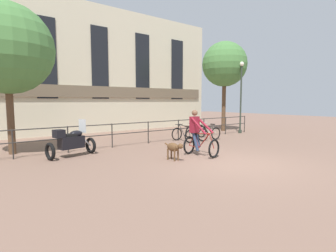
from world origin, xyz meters
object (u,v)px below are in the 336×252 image
object	(u,v)px
parked_bicycle_mid_left	(197,133)
street_lamp	(241,93)
cyclist_with_bike	(198,135)
parked_bicycle_near_lamp	(183,135)
parked_bicycle_mid_right	(209,132)
parked_motorcycle	(71,142)
dog	(174,148)

from	to	relation	value
parked_bicycle_mid_left	street_lamp	bearing A→B (deg)	-168.61
cyclist_with_bike	parked_bicycle_mid_left	xyz separation A→B (m)	(2.63, 2.82, -0.41)
parked_bicycle_near_lamp	street_lamp	world-z (taller)	street_lamp
cyclist_with_bike	parked_bicycle_mid_right	world-z (taller)	cyclist_with_bike
parked_motorcycle	dog	bearing A→B (deg)	-148.80
cyclist_with_bike	street_lamp	bearing A→B (deg)	14.79
street_lamp	dog	bearing A→B (deg)	-157.32
parked_motorcycle	street_lamp	world-z (taller)	street_lamp
cyclist_with_bike	parked_motorcycle	bearing A→B (deg)	134.40
parked_bicycle_mid_left	street_lamp	world-z (taller)	street_lamp
parked_motorcycle	parked_bicycle_near_lamp	bearing A→B (deg)	-100.64
parked_motorcycle	parked_bicycle_near_lamp	size ratio (longest dim) A/B	1.60
parked_motorcycle	parked_bicycle_near_lamp	distance (m)	5.55
cyclist_with_bike	parked_bicycle_mid_right	size ratio (longest dim) A/B	1.52
street_lamp	parked_bicycle_near_lamp	bearing A→B (deg)	-174.75
dog	parked_bicycle_mid_right	xyz separation A→B (m)	(4.74, 2.90, -0.08)
cyclist_with_bike	parked_bicycle_mid_left	distance (m)	3.88
parked_bicycle_mid_right	street_lamp	distance (m)	3.99
parked_bicycle_near_lamp	street_lamp	size ratio (longest dim) A/B	0.25
dog	street_lamp	distance (m)	8.99
parked_motorcycle	parked_bicycle_mid_right	size ratio (longest dim) A/B	1.62
dog	parked_bicycle_near_lamp	world-z (taller)	parked_bicycle_near_lamp
dog	parked_motorcycle	xyz separation A→B (m)	(-2.60, 2.73, 0.12)
parked_bicycle_near_lamp	parked_bicycle_mid_right	xyz separation A→B (m)	(1.80, -0.00, 0.00)
parked_motorcycle	parked_bicycle_mid_left	bearing A→B (deg)	-100.88
cyclist_with_bike	parked_bicycle_near_lamp	distance (m)	3.33
dog	street_lamp	size ratio (longest dim) A/B	0.20
dog	parked_bicycle_near_lamp	bearing A→B (deg)	39.60
cyclist_with_bike	dog	xyz separation A→B (m)	(-1.22, -0.08, -0.32)
cyclist_with_bike	parked_bicycle_near_lamp	size ratio (longest dim) A/B	1.50
dog	parked_bicycle_mid_right	world-z (taller)	parked_bicycle_mid_right
parked_bicycle_mid_right	street_lamp	size ratio (longest dim) A/B	0.25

